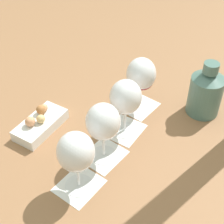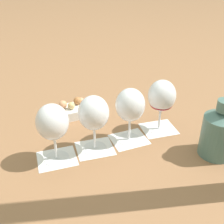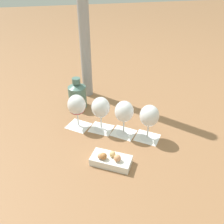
% 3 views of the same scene
% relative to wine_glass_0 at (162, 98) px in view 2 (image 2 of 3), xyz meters
% --- Properties ---
extents(ground_plane, '(8.00, 8.00, 0.00)m').
position_rel_wine_glass_0_xyz_m(ground_plane, '(0.16, -0.09, -0.12)').
color(ground_plane, '#936642').
extents(tasting_card_0, '(0.15, 0.15, 0.00)m').
position_rel_wine_glass_0_xyz_m(tasting_card_0, '(0.00, 0.00, -0.12)').
color(tasting_card_0, white).
rests_on(tasting_card_0, ground_plane).
extents(tasting_card_1, '(0.15, 0.14, 0.00)m').
position_rel_wine_glass_0_xyz_m(tasting_card_1, '(0.11, -0.05, -0.12)').
color(tasting_card_1, white).
rests_on(tasting_card_1, ground_plane).
extents(tasting_card_2, '(0.15, 0.15, 0.00)m').
position_rel_wine_glass_0_xyz_m(tasting_card_2, '(0.21, -0.11, -0.12)').
color(tasting_card_2, white).
rests_on(tasting_card_2, ground_plane).
extents(tasting_card_3, '(0.15, 0.14, 0.00)m').
position_rel_wine_glass_0_xyz_m(tasting_card_3, '(0.31, -0.17, -0.12)').
color(tasting_card_3, white).
rests_on(tasting_card_3, ground_plane).
extents(wine_glass_0, '(0.09, 0.09, 0.18)m').
position_rel_wine_glass_0_xyz_m(wine_glass_0, '(0.00, 0.00, 0.00)').
color(wine_glass_0, white).
rests_on(wine_glass_0, tasting_card_0).
extents(wine_glass_1, '(0.09, 0.09, 0.18)m').
position_rel_wine_glass_0_xyz_m(wine_glass_1, '(0.11, -0.05, -0.00)').
color(wine_glass_1, white).
rests_on(wine_glass_1, tasting_card_1).
extents(wine_glass_2, '(0.09, 0.09, 0.18)m').
position_rel_wine_glass_0_xyz_m(wine_glass_2, '(0.21, -0.11, -0.00)').
color(wine_glass_2, white).
rests_on(wine_glass_2, tasting_card_2).
extents(wine_glass_3, '(0.09, 0.09, 0.18)m').
position_rel_wine_glass_0_xyz_m(wine_glass_3, '(0.31, -0.17, -0.00)').
color(wine_glass_3, white).
rests_on(wine_glass_3, tasting_card_3).
extents(ceramic_vase, '(0.10, 0.10, 0.18)m').
position_rel_wine_glass_0_xyz_m(ceramic_vase, '(0.02, 0.20, -0.04)').
color(ceramic_vase, '#4C7066').
rests_on(ceramic_vase, ground_plane).
extents(snack_dish, '(0.19, 0.16, 0.06)m').
position_rel_wine_glass_0_xyz_m(snack_dish, '(0.10, -0.30, -0.10)').
color(snack_dish, white).
rests_on(snack_dish, ground_plane).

